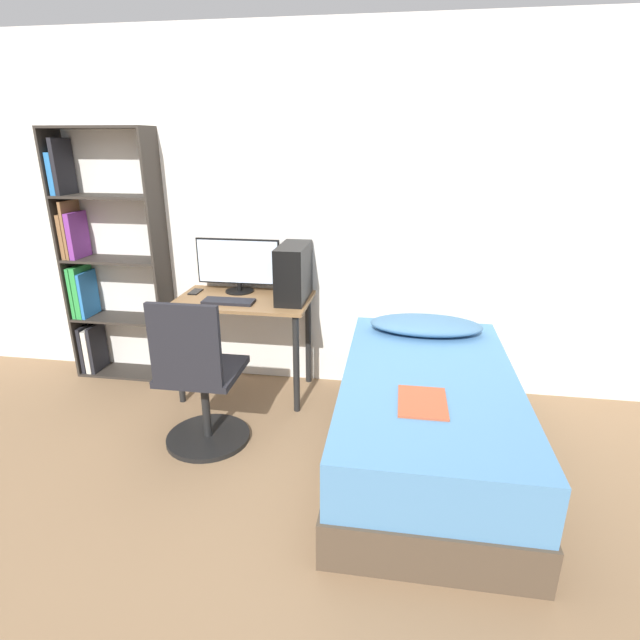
# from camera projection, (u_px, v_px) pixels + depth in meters

# --- Properties ---
(ground_plane) EXTENTS (14.00, 14.00, 0.00)m
(ground_plane) POSITION_uv_depth(u_px,v_px,m) (253.00, 482.00, 2.74)
(ground_plane) COLOR #846647
(wall_back) EXTENTS (8.00, 0.05, 2.50)m
(wall_back) POSITION_uv_depth(u_px,v_px,m) (298.00, 218.00, 3.55)
(wall_back) COLOR silver
(wall_back) RESTS_ON ground_plane
(desk) EXTENTS (0.94, 0.56, 0.73)m
(desk) POSITION_uv_depth(u_px,v_px,m) (244.00, 316.00, 3.54)
(desk) COLOR brown
(desk) RESTS_ON ground_plane
(bookshelf) EXTENTS (0.76, 0.26, 1.87)m
(bookshelf) POSITION_uv_depth(u_px,v_px,m) (99.00, 266.00, 3.75)
(bookshelf) COLOR #2D2823
(bookshelf) RESTS_ON ground_plane
(office_chair) EXTENTS (0.52, 0.52, 0.96)m
(office_chair) POSITION_uv_depth(u_px,v_px,m) (200.00, 390.00, 2.96)
(office_chair) COLOR black
(office_chair) RESTS_ON ground_plane
(bed) EXTENTS (0.99, 1.84, 0.54)m
(bed) POSITION_uv_depth(u_px,v_px,m) (426.00, 418.00, 2.87)
(bed) COLOR #4C3D2D
(bed) RESTS_ON ground_plane
(pillow) EXTENTS (0.75, 0.36, 0.11)m
(pillow) POSITION_uv_depth(u_px,v_px,m) (426.00, 325.00, 3.37)
(pillow) COLOR teal
(pillow) RESTS_ON bed
(magazine) EXTENTS (0.24, 0.32, 0.01)m
(magazine) POSITION_uv_depth(u_px,v_px,m) (422.00, 402.00, 2.48)
(magazine) COLOR #B24C2D
(magazine) RESTS_ON bed
(monitor) EXTENTS (0.61, 0.21, 0.39)m
(monitor) POSITION_uv_depth(u_px,v_px,m) (238.00, 264.00, 3.59)
(monitor) COLOR black
(monitor) RESTS_ON desk
(keyboard) EXTENTS (0.35, 0.14, 0.02)m
(keyboard) POSITION_uv_depth(u_px,v_px,m) (229.00, 301.00, 3.40)
(keyboard) COLOR black
(keyboard) RESTS_ON desk
(pc_tower) EXTENTS (0.19, 0.43, 0.38)m
(pc_tower) POSITION_uv_depth(u_px,v_px,m) (294.00, 273.00, 3.42)
(pc_tower) COLOR black
(pc_tower) RESTS_ON desk
(phone) EXTENTS (0.07, 0.14, 0.01)m
(phone) POSITION_uv_depth(u_px,v_px,m) (196.00, 292.00, 3.64)
(phone) COLOR black
(phone) RESTS_ON desk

